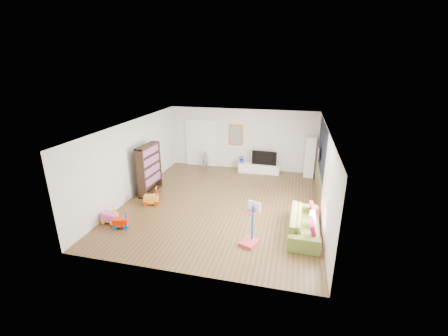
% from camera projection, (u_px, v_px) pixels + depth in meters
% --- Properties ---
extents(floor, '(6.50, 7.50, 0.00)m').
position_uv_depth(floor, '(221.00, 203.00, 10.34)').
color(floor, brown).
rests_on(floor, ground).
extents(ceiling, '(6.50, 7.50, 0.00)m').
position_uv_depth(ceiling, '(221.00, 126.00, 9.44)').
color(ceiling, white).
rests_on(ceiling, ground).
extents(wall_back, '(6.50, 0.00, 2.70)m').
position_uv_depth(wall_back, '(242.00, 139.00, 13.33)').
color(wall_back, silver).
rests_on(wall_back, ground).
extents(wall_front, '(6.50, 0.00, 2.70)m').
position_uv_depth(wall_front, '(179.00, 222.00, 6.46)').
color(wall_front, silver).
rests_on(wall_front, ground).
extents(wall_left, '(0.00, 7.50, 2.70)m').
position_uv_depth(wall_left, '(132.00, 159.00, 10.61)').
color(wall_left, white).
rests_on(wall_left, ground).
extents(wall_right, '(0.00, 7.50, 2.70)m').
position_uv_depth(wall_right, '(324.00, 174.00, 9.17)').
color(wall_right, silver).
rests_on(wall_right, ground).
extents(navy_accent, '(0.01, 3.20, 1.70)m').
position_uv_depth(navy_accent, '(322.00, 147.00, 10.29)').
color(navy_accent, black).
rests_on(navy_accent, wall_right).
extents(olive_wainscot, '(0.01, 3.20, 1.00)m').
position_uv_depth(olive_wainscot, '(318.00, 183.00, 10.74)').
color(olive_wainscot, brown).
rests_on(olive_wainscot, wall_right).
extents(doorway, '(1.45, 0.06, 2.10)m').
position_uv_depth(doorway, '(201.00, 144.00, 13.81)').
color(doorway, white).
rests_on(doorway, ground).
extents(painting_back, '(0.62, 0.06, 0.92)m').
position_uv_depth(painting_back, '(236.00, 135.00, 13.28)').
color(painting_back, gold).
rests_on(painting_back, wall_back).
extents(artwork_right, '(0.04, 0.56, 0.46)m').
position_uv_depth(artwork_right, '(319.00, 153.00, 10.59)').
color(artwork_right, '#7F3F8C').
rests_on(artwork_right, wall_right).
extents(media_console, '(1.78, 0.50, 0.41)m').
position_uv_depth(media_console, '(259.00, 168.00, 13.13)').
color(media_console, silver).
rests_on(media_console, ground).
extents(tall_cabinet, '(0.43, 0.43, 1.73)m').
position_uv_depth(tall_cabinet, '(310.00, 157.00, 12.47)').
color(tall_cabinet, white).
rests_on(tall_cabinet, ground).
extents(bookshelf, '(0.38, 1.26, 1.83)m').
position_uv_depth(bookshelf, '(149.00, 169.00, 10.89)').
color(bookshelf, '#312014').
rests_on(bookshelf, ground).
extents(sofa, '(0.88, 2.14, 0.62)m').
position_uv_depth(sofa, '(305.00, 224.00, 8.41)').
color(sofa, olive).
rests_on(sofa, ground).
extents(basketball_hoop, '(0.56, 0.61, 1.19)m').
position_uv_depth(basketball_hoop, '(250.00, 224.00, 7.82)').
color(basketball_hoop, '#D2313E').
rests_on(basketball_hoop, ground).
extents(ride_on_yellow, '(0.53, 0.40, 0.62)m').
position_uv_depth(ride_on_yellow, '(151.00, 196.00, 10.15)').
color(ride_on_yellow, orange).
rests_on(ride_on_yellow, ground).
extents(ride_on_orange, '(0.48, 0.37, 0.56)m').
position_uv_depth(ride_on_orange, '(120.00, 219.00, 8.72)').
color(ride_on_orange, red).
rests_on(ride_on_orange, ground).
extents(ride_on_pink, '(0.48, 0.32, 0.62)m').
position_uv_depth(ride_on_pink, '(109.00, 213.00, 8.99)').
color(ride_on_pink, '#FB4FBC').
rests_on(ride_on_pink, ground).
extents(child, '(0.31, 0.22, 0.83)m').
position_uv_depth(child, '(205.00, 159.00, 13.63)').
color(child, gray).
rests_on(child, ground).
extents(tv, '(1.07, 0.20, 0.61)m').
position_uv_depth(tv, '(265.00, 157.00, 12.92)').
color(tv, black).
rests_on(tv, media_console).
extents(vase_plant, '(0.36, 0.33, 0.35)m').
position_uv_depth(vase_plant, '(242.00, 159.00, 13.18)').
color(vase_plant, navy).
rests_on(vase_plant, media_console).
extents(pillow_left, '(0.13, 0.42, 0.41)m').
position_uv_depth(pillow_left, '(313.00, 230.00, 7.77)').
color(pillow_left, '#CC1542').
rests_on(pillow_left, sofa).
extents(pillow_center, '(0.17, 0.42, 0.41)m').
position_uv_depth(pillow_center, '(313.00, 219.00, 8.29)').
color(pillow_center, white).
rests_on(pillow_center, sofa).
extents(pillow_right, '(0.16, 0.40, 0.39)m').
position_uv_depth(pillow_right, '(313.00, 209.00, 8.87)').
color(pillow_right, red).
rests_on(pillow_right, sofa).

